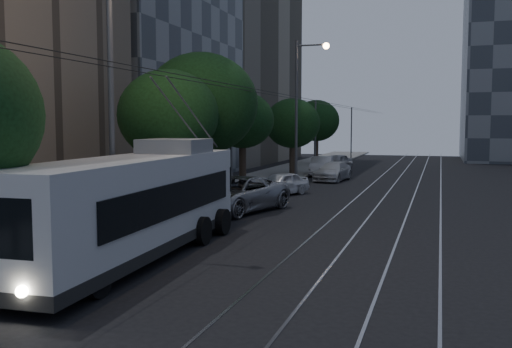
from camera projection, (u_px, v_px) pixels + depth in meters
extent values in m
plane|color=black|center=(279.00, 257.00, 17.52)|extent=(120.00, 120.00, 0.00)
cube|color=slate|center=(252.00, 183.00, 38.77)|extent=(5.00, 90.00, 0.15)
cube|color=#92929A|center=(368.00, 188.00, 36.38)|extent=(0.08, 90.00, 0.02)
cube|color=#92929A|center=(391.00, 189.00, 35.94)|extent=(0.08, 90.00, 0.02)
cube|color=#92929A|center=(417.00, 190.00, 35.46)|extent=(0.08, 90.00, 0.02)
cube|color=#92929A|center=(441.00, 190.00, 35.02)|extent=(0.08, 90.00, 0.02)
cylinder|color=black|center=(305.00, 101.00, 37.16)|extent=(0.02, 90.00, 0.02)
cylinder|color=black|center=(316.00, 100.00, 36.95)|extent=(0.02, 90.00, 0.02)
cylinder|color=#545456|center=(231.00, 146.00, 28.36)|extent=(0.14, 0.14, 6.00)
cylinder|color=#545456|center=(315.00, 137.00, 47.31)|extent=(0.14, 0.14, 6.00)
cylinder|color=#545456|center=(351.00, 133.00, 66.27)|extent=(0.14, 0.14, 6.00)
cube|color=#383F48|center=(116.00, 6.00, 43.07)|extent=(14.00, 18.00, 26.00)
cube|color=gray|center=(215.00, 4.00, 61.67)|extent=(14.00, 22.00, 34.00)
cube|color=silver|center=(133.00, 203.00, 17.06)|extent=(3.00, 11.64, 2.74)
cube|color=black|center=(134.00, 243.00, 17.17)|extent=(3.04, 11.68, 0.34)
cube|color=black|center=(141.00, 197.00, 17.51)|extent=(2.95, 9.24, 1.01)
cube|color=black|center=(207.00, 179.00, 22.48)|extent=(1.95, 0.17, 0.96)
cube|color=gray|center=(175.00, 146.00, 19.65)|extent=(2.15, 2.21, 0.48)
sphere|color=white|center=(22.00, 291.00, 11.42)|extent=(0.25, 0.25, 0.25)
cylinder|color=#545456|center=(180.00, 115.00, 20.61)|extent=(0.06, 4.35, 2.48)
cylinder|color=#545456|center=(194.00, 115.00, 20.43)|extent=(0.06, 4.35, 2.48)
cylinder|color=black|center=(15.00, 270.00, 14.03)|extent=(0.29, 0.96, 0.96)
cylinder|color=black|center=(97.00, 278.00, 13.31)|extent=(0.29, 0.96, 0.96)
cylinder|color=black|center=(141.00, 227.00, 19.94)|extent=(0.29, 0.96, 0.96)
cylinder|color=black|center=(203.00, 231.00, 19.21)|extent=(0.29, 0.96, 0.96)
cylinder|color=black|center=(165.00, 219.00, 21.68)|extent=(0.29, 0.96, 0.96)
cylinder|color=black|center=(223.00, 222.00, 20.96)|extent=(0.29, 0.96, 0.96)
imported|color=#9A9CA2|center=(236.00, 195.00, 26.35)|extent=(4.19, 6.42, 1.64)
imported|color=silver|center=(281.00, 184.00, 32.62)|extent=(3.01, 4.22, 1.33)
imported|color=#B0B1B4|center=(333.00, 171.00, 41.03)|extent=(2.46, 4.81, 1.34)
imported|color=silver|center=(322.00, 166.00, 45.16)|extent=(2.09, 4.75, 1.52)
imported|color=#AFAFB3|center=(336.00, 162.00, 51.11)|extent=(2.69, 4.40, 1.40)
cylinder|color=#31241B|center=(169.00, 186.00, 24.65)|extent=(0.44, 0.44, 2.84)
ellipsoid|color=black|center=(168.00, 115.00, 24.39)|extent=(4.33, 4.33, 3.90)
cylinder|color=#31241B|center=(202.00, 177.00, 28.01)|extent=(0.44, 0.44, 2.99)
ellipsoid|color=black|center=(201.00, 104.00, 27.70)|extent=(5.51, 5.51, 4.96)
cylinder|color=#31241B|center=(243.00, 167.00, 35.26)|extent=(0.44, 0.44, 2.87)
ellipsoid|color=black|center=(243.00, 120.00, 35.01)|extent=(3.87, 3.87, 3.48)
cylinder|color=#31241B|center=(292.00, 160.00, 45.00)|extent=(0.44, 0.44, 2.52)
ellipsoid|color=black|center=(292.00, 123.00, 44.74)|extent=(4.34, 4.34, 3.91)
cylinder|color=#31241B|center=(316.00, 152.00, 55.98)|extent=(0.44, 0.44, 2.74)
ellipsoid|color=black|center=(316.00, 121.00, 55.71)|extent=(4.48, 4.48, 4.03)
cylinder|color=#545456|center=(111.00, 77.00, 18.80)|extent=(0.20, 0.20, 11.24)
cylinder|color=#545456|center=(296.00, 111.00, 40.50)|extent=(0.20, 0.20, 9.98)
cylinder|color=#545456|center=(312.00, 45.00, 39.76)|extent=(2.20, 0.12, 0.12)
sphere|color=#FFC68C|center=(326.00, 46.00, 39.46)|extent=(0.44, 0.44, 0.44)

